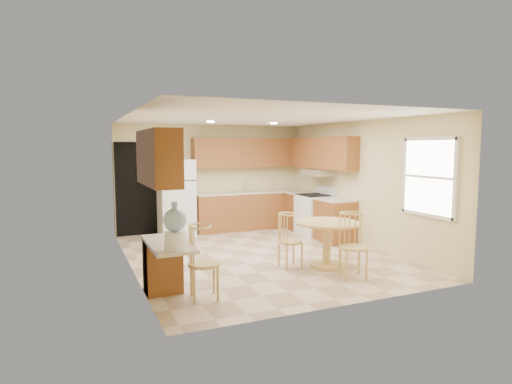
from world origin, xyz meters
name	(u,v)px	position (x,y,z in m)	size (l,w,h in m)	color
floor	(258,255)	(0.00, 0.00, 0.00)	(5.50, 5.50, 0.00)	beige
ceiling	(258,118)	(0.00, 0.00, 2.50)	(4.50, 5.50, 0.02)	white
wall_back	(212,178)	(0.00, 2.75, 1.25)	(4.50, 0.02, 2.50)	beige
wall_front	(347,207)	(0.00, -2.75, 1.25)	(4.50, 0.02, 2.50)	beige
wall_left	(130,193)	(-2.25, 0.00, 1.25)	(0.02, 5.50, 2.50)	beige
wall_right	(359,183)	(2.25, 0.00, 1.25)	(0.02, 5.50, 2.50)	beige
doorway	(137,189)	(-1.75, 2.73, 1.05)	(0.90, 0.02, 2.10)	black
base_cab_back	(250,211)	(0.88, 2.45, 0.43)	(2.75, 0.60, 0.87)	brown
counter_back	(250,192)	(0.88, 2.45, 0.89)	(2.75, 0.63, 0.04)	beige
base_cab_right_a	(301,212)	(1.95, 1.85, 0.43)	(0.60, 0.59, 0.87)	brown
counter_right_a	(301,193)	(1.95, 1.85, 0.89)	(0.63, 0.59, 0.04)	beige
base_cab_right_b	(335,221)	(1.95, 0.40, 0.43)	(0.60, 0.80, 0.87)	brown
counter_right_b	(335,200)	(1.95, 0.40, 0.89)	(0.63, 0.80, 0.04)	beige
upper_cab_back	(248,153)	(0.88, 2.58, 1.85)	(2.75, 0.33, 0.70)	brown
upper_cab_right	(321,153)	(2.08, 1.21, 1.85)	(0.33, 2.42, 0.70)	brown
upper_cab_left	(158,158)	(-2.08, -1.60, 1.85)	(0.33, 1.40, 0.70)	brown
sink	(249,191)	(0.85, 2.45, 0.91)	(0.78, 0.44, 0.01)	silver
range_hood	(318,172)	(2.00, 1.18, 1.42)	(0.50, 0.76, 0.14)	silver
desk_pedestal	(163,266)	(-2.00, -1.32, 0.36)	(0.48, 0.42, 0.72)	brown
desk_top	(168,244)	(-2.00, -1.70, 0.75)	(0.50, 1.20, 0.04)	beige
window	(429,177)	(2.23, -1.85, 1.50)	(0.06, 1.12, 1.30)	white
can_light_a	(211,122)	(-0.50, 1.20, 2.48)	(0.14, 0.14, 0.02)	white
can_light_b	(274,123)	(0.90, 1.20, 2.48)	(0.14, 0.14, 0.02)	white
refrigerator	(176,197)	(-0.95, 2.40, 0.86)	(0.75, 0.73, 1.71)	white
stove	(314,214)	(1.92, 1.18, 0.47)	(0.65, 0.76, 1.09)	white
dining_table	(327,237)	(0.73, -1.19, 0.50)	(1.03, 1.03, 0.76)	#D7B36B
chair_table_a	(293,236)	(0.18, -1.02, 0.54)	(0.39, 0.51, 0.89)	#D7B36B
chair_table_b	(357,240)	(0.78, -1.93, 0.60)	(0.44, 0.47, 0.99)	#D7B36B
chair_desk	(206,256)	(-1.55, -1.88, 0.59)	(0.43, 0.55, 0.97)	#D7B36B
water_crock	(175,228)	(-2.00, -2.12, 1.03)	(0.28, 0.28, 0.57)	white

